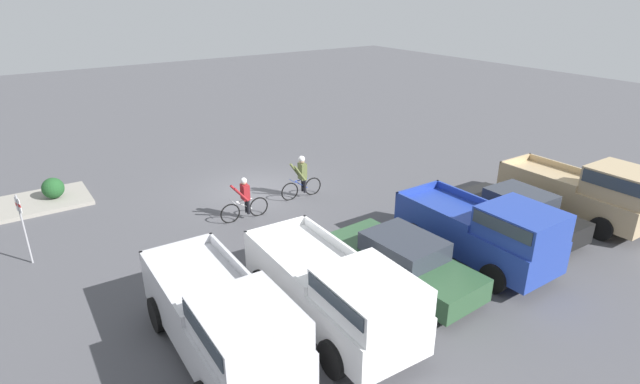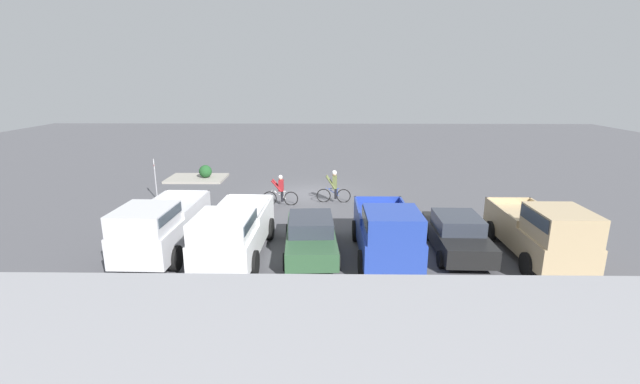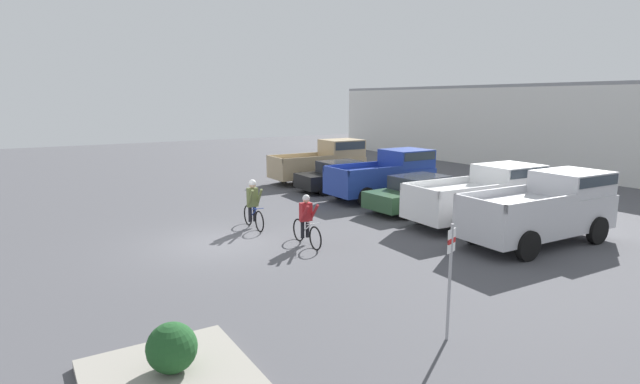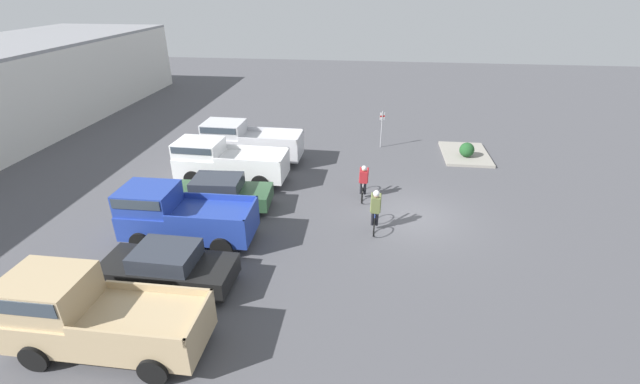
{
  "view_description": "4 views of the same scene",
  "coord_description": "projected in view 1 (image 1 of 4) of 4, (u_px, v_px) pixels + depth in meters",
  "views": [
    {
      "loc": [
        8.79,
        17.67,
        8.01
      ],
      "look_at": [
        -0.48,
        4.08,
        1.2
      ],
      "focal_mm": 28.0,
      "sensor_mm": 36.0,
      "label": 1
    },
    {
      "loc": [
        -0.75,
        24.05,
        6.52
      ],
      "look_at": [
        -0.48,
        4.08,
        1.2
      ],
      "focal_mm": 24.0,
      "sensor_mm": 36.0,
      "label": 2
    },
    {
      "loc": [
        14.94,
        -5.39,
        4.58
      ],
      "look_at": [
        -0.48,
        4.08,
        1.2
      ],
      "focal_mm": 28.0,
      "sensor_mm": 36.0,
      "label": 3
    },
    {
      "loc": [
        -16.71,
        2.11,
        9.34
      ],
      "look_at": [
        -0.48,
        4.08,
        1.2
      ],
      "focal_mm": 24.0,
      "sensor_mm": 36.0,
      "label": 4
    }
  ],
  "objects": [
    {
      "name": "cyclist_0",
      "position": [
        245.0,
        199.0,
        18.23
      ],
      "size": [
        1.9,
        0.47,
        1.65
      ],
      "color": "black",
      "rests_on": "ground_plane"
    },
    {
      "name": "sedan_1",
      "position": [
        403.0,
        260.0,
        14.27
      ],
      "size": [
        2.19,
        4.81,
        1.48
      ],
      "color": "#2D5133",
      "rests_on": "ground_plane"
    },
    {
      "name": "pickup_truck_1",
      "position": [
        486.0,
        230.0,
        15.1
      ],
      "size": [
        2.24,
        5.1,
        2.23
      ],
      "color": "#233D9E",
      "rests_on": "ground_plane"
    },
    {
      "name": "ground_plane",
      "position": [
        257.0,
        190.0,
        21.12
      ],
      "size": [
        80.0,
        80.0,
        0.0
      ],
      "primitive_type": "plane",
      "color": "#4C4C51"
    },
    {
      "name": "cyclist_1",
      "position": [
        302.0,
        176.0,
        20.1
      ],
      "size": [
        1.85,
        0.46,
        1.79
      ],
      "color": "black",
      "rests_on": "ground_plane"
    },
    {
      "name": "shrub",
      "position": [
        53.0,
        188.0,
        19.82
      ],
      "size": [
        0.84,
        0.84,
        0.84
      ],
      "color": "#1E4C23",
      "rests_on": "curb_island"
    },
    {
      "name": "sedan_0",
      "position": [
        518.0,
        212.0,
        17.33
      ],
      "size": [
        2.07,
        4.47,
        1.49
      ],
      "color": "black",
      "rests_on": "ground_plane"
    },
    {
      "name": "fire_lane_sign",
      "position": [
        23.0,
        223.0,
        15.05
      ],
      "size": [
        0.12,
        0.29,
        2.3
      ],
      "color": "#9E9EA3",
      "rests_on": "ground_plane"
    },
    {
      "name": "pickup_truck_2",
      "position": [
        337.0,
        291.0,
        12.17
      ],
      "size": [
        2.37,
        5.62,
        2.12
      ],
      "color": "white",
      "rests_on": "ground_plane"
    },
    {
      "name": "curb_island",
      "position": [
        38.0,
        202.0,
        19.75
      ],
      "size": [
        3.75,
        2.62,
        0.15
      ],
      "primitive_type": "cube",
      "color": "gray",
      "rests_on": "ground_plane"
    },
    {
      "name": "pickup_truck_3",
      "position": [
        225.0,
        321.0,
        10.99
      ],
      "size": [
        2.28,
        5.51,
        2.24
      ],
      "color": "silver",
      "rests_on": "ground_plane"
    },
    {
      "name": "pickup_truck_0",
      "position": [
        589.0,
        191.0,
        17.95
      ],
      "size": [
        2.19,
        5.34,
        2.31
      ],
      "color": "tan",
      "rests_on": "ground_plane"
    }
  ]
}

